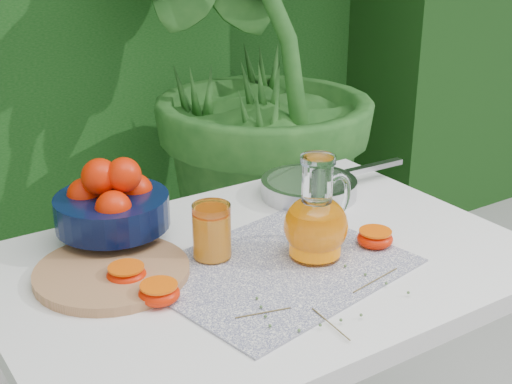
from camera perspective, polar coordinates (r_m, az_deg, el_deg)
potted_plant_right at (r=2.48m, az=-1.44°, el=10.17°), size 2.40×2.40×1.73m
white_table at (r=1.40m, az=0.45°, el=-8.28°), size 1.00×0.70×0.75m
placemat at (r=1.33m, az=1.74°, el=-6.11°), size 0.51×0.43×0.00m
cutting_board at (r=1.32m, az=-11.45°, el=-6.31°), size 0.34×0.34×0.02m
fruit_bowl at (r=1.43m, az=-11.46°, el=-0.91°), size 0.28×0.28×0.18m
juice_pitcher at (r=1.34m, az=4.87°, el=-2.43°), size 0.19×0.15×0.20m
juice_tumbler at (r=1.34m, az=-3.56°, el=-3.26°), size 0.09×0.09×0.11m
saute_pan at (r=1.64m, az=4.35°, el=0.43°), size 0.39×0.23×0.04m
orange_halves at (r=1.30m, az=-2.37°, el=-6.03°), size 0.54×0.20×0.03m
thyme_sprigs at (r=1.21m, az=5.70°, el=-8.84°), size 0.34×0.19×0.01m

